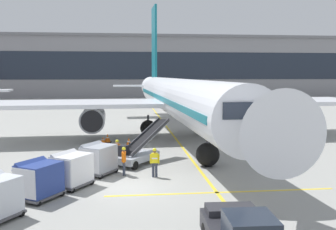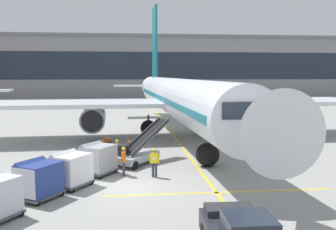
{
  "view_description": "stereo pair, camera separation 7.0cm",
  "coord_description": "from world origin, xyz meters",
  "px_view_note": "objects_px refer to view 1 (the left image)",
  "views": [
    {
      "loc": [
        0.03,
        -19.91,
        6.06
      ],
      "look_at": [
        2.95,
        6.79,
        3.15
      ],
      "focal_mm": 40.41,
      "sensor_mm": 36.0,
      "label": 1
    },
    {
      "loc": [
        0.1,
        -19.92,
        6.06
      ],
      "look_at": [
        2.95,
        6.79,
        3.15
      ],
      "focal_mm": 40.41,
      "sensor_mm": 36.0,
      "label": 2
    }
  ],
  "objects_px": {
    "baggage_cart_lead": "(98,158)",
    "baggage_cart_second": "(71,169)",
    "baggage_cart_third": "(38,179)",
    "safety_cone_engine_keepout": "(103,140)",
    "safety_cone_wingtip": "(107,138)",
    "belt_loader": "(138,151)",
    "ground_crew_by_carts": "(93,156)",
    "ground_crew_marshaller": "(155,160)",
    "ground_crew_wingwalker": "(117,151)",
    "ground_crew_by_loader": "(124,159)",
    "parked_airplane": "(177,98)",
    "safety_cone_nose_mark": "(129,142)"
  },
  "relations": [
    {
      "from": "belt_loader",
      "to": "ground_crew_by_carts",
      "type": "bearing_deg",
      "value": -146.33
    },
    {
      "from": "belt_loader",
      "to": "safety_cone_engine_keepout",
      "type": "xyz_separation_m",
      "value": [
        -2.84,
        7.77,
        -0.54
      ]
    },
    {
      "from": "ground_crew_wingwalker",
      "to": "safety_cone_wingtip",
      "type": "distance_m",
      "value": 8.77
    },
    {
      "from": "belt_loader",
      "to": "baggage_cart_third",
      "type": "bearing_deg",
      "value": -126.54
    },
    {
      "from": "parked_airplane",
      "to": "baggage_cart_second",
      "type": "xyz_separation_m",
      "value": [
        -7.8,
        -15.63,
        -2.78
      ]
    },
    {
      "from": "baggage_cart_lead",
      "to": "baggage_cart_second",
      "type": "relative_size",
      "value": 1.0
    },
    {
      "from": "baggage_cart_third",
      "to": "ground_crew_marshaller",
      "type": "xyz_separation_m",
      "value": [
        5.91,
        3.32,
        -0.0
      ]
    },
    {
      "from": "ground_crew_marshaller",
      "to": "ground_crew_wingwalker",
      "type": "relative_size",
      "value": 1.0
    },
    {
      "from": "ground_crew_by_loader",
      "to": "ground_crew_marshaller",
      "type": "height_order",
      "value": "same"
    },
    {
      "from": "baggage_cart_third",
      "to": "ground_crew_marshaller",
      "type": "distance_m",
      "value": 6.77
    },
    {
      "from": "ground_crew_by_carts",
      "to": "safety_cone_wingtip",
      "type": "xyz_separation_m",
      "value": [
        0.36,
        10.23,
        -0.62
      ]
    },
    {
      "from": "baggage_cart_second",
      "to": "ground_crew_by_carts",
      "type": "xyz_separation_m",
      "value": [
        0.91,
        3.07,
        -0.0
      ]
    },
    {
      "from": "safety_cone_wingtip",
      "to": "belt_loader",
      "type": "bearing_deg",
      "value": -73.36
    },
    {
      "from": "belt_loader",
      "to": "safety_cone_wingtip",
      "type": "relative_size",
      "value": 6.48
    },
    {
      "from": "parked_airplane",
      "to": "ground_crew_by_loader",
      "type": "relative_size",
      "value": 26.47
    },
    {
      "from": "parked_airplane",
      "to": "belt_loader",
      "type": "distance_m",
      "value": 11.78
    },
    {
      "from": "safety_cone_nose_mark",
      "to": "parked_airplane",
      "type": "bearing_deg",
      "value": 43.49
    },
    {
      "from": "ground_crew_by_carts",
      "to": "ground_crew_marshaller",
      "type": "height_order",
      "value": "same"
    },
    {
      "from": "ground_crew_by_loader",
      "to": "safety_cone_nose_mark",
      "type": "distance_m",
      "value": 9.24
    },
    {
      "from": "parked_airplane",
      "to": "safety_cone_wingtip",
      "type": "bearing_deg",
      "value": -160.34
    },
    {
      "from": "ground_crew_by_carts",
      "to": "safety_cone_engine_keepout",
      "type": "bearing_deg",
      "value": 89.96
    },
    {
      "from": "safety_cone_engine_keepout",
      "to": "safety_cone_nose_mark",
      "type": "height_order",
      "value": "safety_cone_nose_mark"
    },
    {
      "from": "safety_cone_wingtip",
      "to": "baggage_cart_third",
      "type": "bearing_deg",
      "value": -99.59
    },
    {
      "from": "belt_loader",
      "to": "safety_cone_nose_mark",
      "type": "distance_m",
      "value": 6.3
    },
    {
      "from": "belt_loader",
      "to": "ground_crew_by_loader",
      "type": "bearing_deg",
      "value": -107.81
    },
    {
      "from": "baggage_cart_third",
      "to": "safety_cone_nose_mark",
      "type": "xyz_separation_m",
      "value": [
        4.45,
        13.07,
        -0.64
      ]
    },
    {
      "from": "baggage_cart_lead",
      "to": "safety_cone_engine_keepout",
      "type": "relative_size",
      "value": 4.42
    },
    {
      "from": "ground_crew_by_loader",
      "to": "belt_loader",
      "type": "bearing_deg",
      "value": 72.19
    },
    {
      "from": "ground_crew_by_carts",
      "to": "safety_cone_engine_keepout",
      "type": "distance_m",
      "value": 9.7
    },
    {
      "from": "safety_cone_wingtip",
      "to": "ground_crew_wingwalker",
      "type": "bearing_deg",
      "value": -82.87
    },
    {
      "from": "baggage_cart_third",
      "to": "safety_cone_wingtip",
      "type": "xyz_separation_m",
      "value": [
        2.56,
        15.14,
        -0.62
      ]
    },
    {
      "from": "parked_airplane",
      "to": "baggage_cart_third",
      "type": "xyz_separation_m",
      "value": [
        -9.09,
        -17.47,
        -2.78
      ]
    },
    {
      "from": "parked_airplane",
      "to": "safety_cone_wingtip",
      "type": "relative_size",
      "value": 59.32
    },
    {
      "from": "parked_airplane",
      "to": "safety_cone_engine_keepout",
      "type": "bearing_deg",
      "value": -157.23
    },
    {
      "from": "ground_crew_wingwalker",
      "to": "safety_cone_engine_keepout",
      "type": "height_order",
      "value": "ground_crew_wingwalker"
    },
    {
      "from": "baggage_cart_second",
      "to": "ground_crew_by_loader",
      "type": "xyz_separation_m",
      "value": [
        2.81,
        2.02,
        -0.0
      ]
    },
    {
      "from": "ground_crew_marshaller",
      "to": "ground_crew_wingwalker",
      "type": "xyz_separation_m",
      "value": [
        -2.26,
        3.15,
        0.0
      ]
    },
    {
      "from": "ground_crew_by_loader",
      "to": "safety_cone_wingtip",
      "type": "bearing_deg",
      "value": 97.77
    },
    {
      "from": "ground_crew_by_loader",
      "to": "ground_crew_by_carts",
      "type": "relative_size",
      "value": 1.0
    },
    {
      "from": "baggage_cart_third",
      "to": "safety_cone_engine_keepout",
      "type": "relative_size",
      "value": 4.42
    },
    {
      "from": "parked_airplane",
      "to": "ground_crew_marshaller",
      "type": "distance_m",
      "value": 14.78
    },
    {
      "from": "baggage_cart_lead",
      "to": "ground_crew_by_loader",
      "type": "distance_m",
      "value": 1.62
    },
    {
      "from": "baggage_cart_second",
      "to": "safety_cone_nose_mark",
      "type": "distance_m",
      "value": 11.68
    },
    {
      "from": "parked_airplane",
      "to": "belt_loader",
      "type": "relative_size",
      "value": 9.15
    },
    {
      "from": "safety_cone_nose_mark",
      "to": "ground_crew_by_carts",
      "type": "bearing_deg",
      "value": -105.42
    },
    {
      "from": "parked_airplane",
      "to": "baggage_cart_lead",
      "type": "xyz_separation_m",
      "value": [
        -6.55,
        -13.17,
        -2.78
      ]
    },
    {
      "from": "ground_crew_by_loader",
      "to": "ground_crew_marshaller",
      "type": "xyz_separation_m",
      "value": [
        1.81,
        -0.54,
        0.0
      ]
    },
    {
      "from": "belt_loader",
      "to": "ground_crew_by_loader",
      "type": "relative_size",
      "value": 2.89
    },
    {
      "from": "baggage_cart_lead",
      "to": "parked_airplane",
      "type": "bearing_deg",
      "value": 63.56
    },
    {
      "from": "safety_cone_engine_keepout",
      "to": "parked_airplane",
      "type": "bearing_deg",
      "value": 22.77
    }
  ]
}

